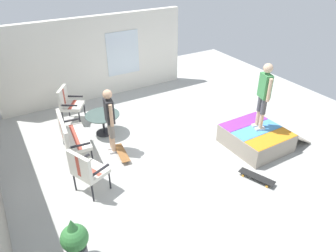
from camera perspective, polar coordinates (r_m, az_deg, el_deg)
ground_plane at (r=8.06m, az=0.49°, el=-4.05°), size 12.00×12.00×0.10m
house_facade at (r=10.43m, az=-12.90°, el=11.78°), size 0.23×6.00×2.58m
skate_ramp at (r=8.25m, az=15.64°, el=-2.02°), size 1.45×2.00×0.49m
patio_bench at (r=7.73m, az=-17.30°, el=-1.41°), size 1.30×0.67×1.02m
patio_chair_near_house at (r=9.31m, az=-17.58°, el=4.21°), size 0.82×0.80×1.02m
patio_chair_by_wall at (r=6.53m, az=-14.62°, el=-7.48°), size 0.79×0.75×1.02m
patio_table at (r=8.55m, az=-11.63°, el=1.05°), size 0.90×0.90×0.57m
person_watching at (r=7.52m, az=-10.45°, el=1.61°), size 0.48×0.28×1.65m
person_skater at (r=7.75m, az=16.93°, el=5.86°), size 0.46×0.31×1.67m
skateboard_by_bench at (r=7.75m, az=-8.32°, el=-4.84°), size 0.82×0.30×0.10m
skateboard_spare at (r=7.22m, az=15.68°, el=-8.83°), size 0.82×0.46×0.10m
potted_plant at (r=5.48m, az=-16.42°, el=-19.15°), size 0.44×0.44×0.92m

